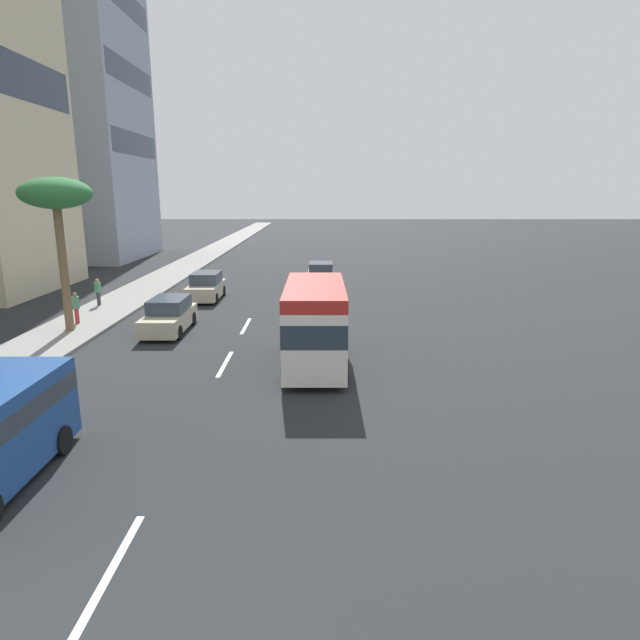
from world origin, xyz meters
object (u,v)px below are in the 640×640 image
Objects in this scene: palm_tree at (56,198)px; pedestrian_by_tree at (76,307)px; car_second at (321,274)px; car_fourth at (206,287)px; minibus_fifth at (315,322)px; pedestrian_near_lamp at (98,291)px; car_third at (169,316)px.

pedestrian_by_tree is at bearing 9.15° from palm_tree.
palm_tree is (-1.27, -0.20, 5.22)m from pedestrian_by_tree.
car_second is 2.67× the size of pedestrian_by_tree.
car_fourth is at bearing -159.39° from pedestrian_by_tree.
minibus_fifth is 13.31m from palm_tree.
minibus_fifth is (-18.30, 0.25, 0.94)m from car_second.
palm_tree reaches higher than car_second.
palm_tree is (-5.70, -0.90, 5.24)m from pedestrian_near_lamp.
palm_tree reaches higher than minibus_fifth.
palm_tree reaches higher than car_fourth.
pedestrian_by_tree is (0.95, 4.79, 0.24)m from car_third.
palm_tree is at bearing 138.74° from car_second.
car_second is 8.80m from car_fourth.
pedestrian_by_tree reaches higher than car_fourth.
car_fourth is 2.66× the size of pedestrian_by_tree.
minibus_fifth is 16.34m from pedestrian_near_lamp.
car_third is 4.89m from pedestrian_by_tree.
car_third is 2.88× the size of pedestrian_near_lamp.
car_third is 2.85× the size of pedestrian_by_tree.
car_second is 17.10m from pedestrian_by_tree.
car_third is at bearing -85.99° from palm_tree.
car_fourth is 2.69× the size of pedestrian_near_lamp.
minibus_fifth is (-13.06, -6.81, 0.93)m from car_fourth.
car_second is 1.00× the size of car_fourth.
palm_tree is (-0.32, 4.59, 5.46)m from car_third.
pedestrian_by_tree is at bearing -35.46° from car_fourth.
car_second is 14.88m from pedestrian_near_lamp.
car_fourth is (-5.24, 7.06, 0.01)m from car_second.
car_second is 2.70× the size of pedestrian_near_lamp.
pedestrian_near_lamp is (10.55, 12.45, -0.72)m from minibus_fifth.
minibus_fifth is 0.88× the size of palm_tree.
car_second is 0.94× the size of car_third.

